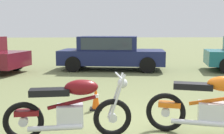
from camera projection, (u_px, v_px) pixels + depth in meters
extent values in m
plane|color=olive|center=(145.00, 133.00, 4.49)|extent=(120.00, 120.00, 0.00)
torus|color=black|center=(112.00, 118.00, 4.32)|extent=(0.62, 0.14, 0.62)
torus|color=black|center=(24.00, 122.00, 4.13)|extent=(0.62, 0.14, 0.62)
cylinder|color=silver|center=(112.00, 118.00, 4.32)|extent=(0.15, 0.11, 0.14)
cylinder|color=silver|center=(24.00, 122.00, 4.13)|extent=(0.15, 0.11, 0.14)
cylinder|color=silver|center=(115.00, 96.00, 4.37)|extent=(0.28, 0.06, 0.75)
cylinder|color=silver|center=(117.00, 98.00, 4.19)|extent=(0.28, 0.06, 0.75)
cube|color=silver|center=(70.00, 115.00, 4.22)|extent=(0.42, 0.33, 0.32)
cylinder|color=maroon|center=(72.00, 102.00, 4.20)|extent=(0.75, 0.13, 0.22)
ellipsoid|color=maroon|center=(81.00, 87.00, 4.18)|extent=(0.54, 0.30, 0.24)
cube|color=black|center=(50.00, 92.00, 4.13)|extent=(0.62, 0.29, 0.10)
cube|color=maroon|center=(27.00, 113.00, 4.12)|extent=(0.37, 0.21, 0.08)
cylinder|color=silver|center=(119.00, 76.00, 4.24)|extent=(0.09, 0.64, 0.03)
sphere|color=silver|center=(123.00, 83.00, 4.27)|extent=(0.17, 0.17, 0.16)
cylinder|color=silver|center=(55.00, 128.00, 4.05)|extent=(0.80, 0.15, 0.08)
torus|color=black|center=(166.00, 112.00, 4.54)|extent=(0.65, 0.28, 0.66)
cylinder|color=silver|center=(166.00, 112.00, 4.54)|extent=(0.16, 0.14, 0.14)
cube|color=silver|center=(211.00, 112.00, 4.36)|extent=(0.47, 0.40, 0.32)
cylinder|color=orange|center=(214.00, 100.00, 4.32)|extent=(0.75, 0.28, 0.22)
cube|color=black|center=(193.00, 86.00, 4.37)|extent=(0.64, 0.40, 0.10)
cube|color=orange|center=(169.00, 104.00, 4.50)|extent=(0.40, 0.28, 0.08)
cylinder|color=silver|center=(197.00, 123.00, 4.28)|extent=(0.79, 0.31, 0.08)
cylinder|color=black|center=(16.00, 63.00, 11.42)|extent=(0.67, 0.37, 0.64)
cube|color=#161E4C|center=(112.00, 57.00, 11.65)|extent=(4.60, 2.41, 0.60)
cube|color=#161E4C|center=(108.00, 43.00, 11.59)|extent=(2.62, 1.95, 0.60)
cube|color=#2D3842|center=(108.00, 43.00, 11.58)|extent=(2.27, 1.93, 0.48)
cylinder|color=black|center=(146.00, 60.00, 12.36)|extent=(0.67, 0.31, 0.64)
cylinder|color=black|center=(147.00, 65.00, 10.71)|extent=(0.67, 0.31, 0.64)
cylinder|color=black|center=(82.00, 60.00, 12.65)|extent=(0.67, 0.31, 0.64)
cylinder|color=black|center=(73.00, 64.00, 11.00)|extent=(0.67, 0.31, 0.64)
cylinder|color=black|center=(219.00, 61.00, 12.22)|extent=(0.67, 0.37, 0.64)
cone|color=#EA590F|center=(96.00, 97.00, 5.79)|extent=(0.18, 0.18, 0.55)
cube|color=black|center=(96.00, 109.00, 5.82)|extent=(0.25, 0.25, 0.03)
cylinder|color=white|center=(96.00, 96.00, 5.78)|extent=(0.12, 0.12, 0.07)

